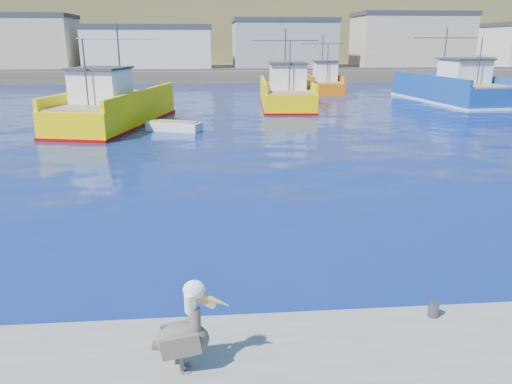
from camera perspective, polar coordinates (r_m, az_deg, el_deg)
ground at (r=12.84m, az=0.45°, el=-8.76°), size 260.00×260.00×0.00m
dock_bollards at (r=9.64m, az=6.13°, el=-13.83°), size 36.20×0.20×0.30m
far_shore at (r=120.77m, az=-4.80°, el=18.53°), size 200.00×81.00×24.00m
trawler_yellow_a at (r=35.69m, az=-15.97°, el=9.19°), size 7.26×13.72×6.74m
trawler_yellow_b at (r=44.48m, az=3.43°, el=11.15°), size 5.75×12.41×6.62m
trawler_blue at (r=51.30m, az=21.39°, el=10.93°), size 6.69×14.41×6.85m
boat_orange at (r=57.57m, az=7.68°, el=12.33°), size 4.76×9.26×6.18m
skiff_mid at (r=32.62m, az=-9.32°, el=7.34°), size 3.67×2.48×0.75m
pelican at (r=8.23m, az=-8.10°, el=-15.62°), size 1.26×0.55×1.56m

